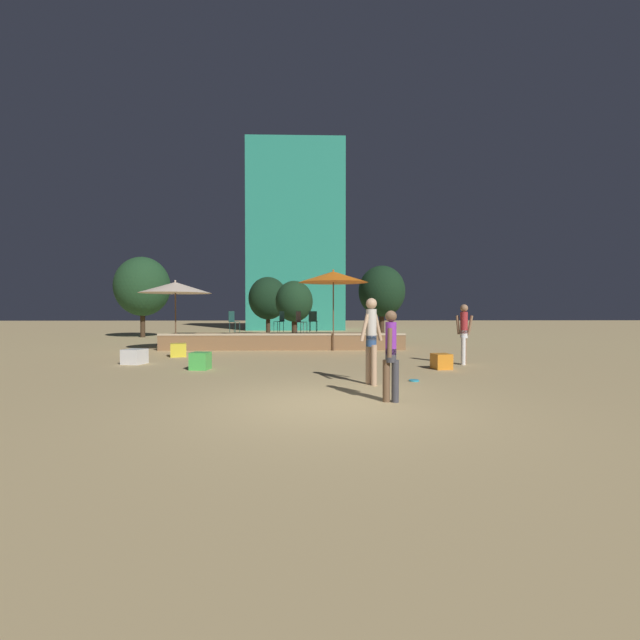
{
  "coord_description": "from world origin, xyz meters",
  "views": [
    {
      "loc": [
        -0.39,
        -7.39,
        1.64
      ],
      "look_at": [
        0.0,
        6.76,
        1.31
      ],
      "focal_mm": 24.0,
      "sensor_mm": 36.0,
      "label": 1
    }
  ],
  "objects_px": {
    "patio_umbrella_1": "(175,288)",
    "cube_seat_1": "(200,361)",
    "background_tree_0": "(142,287)",
    "person_1": "(371,336)",
    "cube_seat_0": "(178,350)",
    "person_2": "(391,353)",
    "patio_umbrella_0": "(333,277)",
    "cube_seat_2": "(135,357)",
    "bistro_chair_2": "(280,319)",
    "background_tree_3": "(294,302)",
    "cube_seat_3": "(441,361)",
    "bistro_chair_1": "(313,319)",
    "person_0": "(464,331)",
    "bistro_chair_3": "(233,320)",
    "background_tree_1": "(268,298)",
    "background_tree_2": "(382,291)",
    "bistro_chair_0": "(300,320)",
    "frisbee_disc": "(414,380)"
  },
  "relations": [
    {
      "from": "person_0",
      "to": "background_tree_0",
      "type": "relative_size",
      "value": 0.37
    },
    {
      "from": "person_1",
      "to": "cube_seat_0",
      "type": "bearing_deg",
      "value": 15.29
    },
    {
      "from": "person_0",
      "to": "cube_seat_0",
      "type": "bearing_deg",
      "value": 105.2
    },
    {
      "from": "cube_seat_3",
      "to": "background_tree_2",
      "type": "relative_size",
      "value": 0.14
    },
    {
      "from": "person_1",
      "to": "background_tree_3",
      "type": "distance_m",
      "value": 14.26
    },
    {
      "from": "cube_seat_0",
      "to": "bistro_chair_1",
      "type": "height_order",
      "value": "bistro_chair_1"
    },
    {
      "from": "cube_seat_0",
      "to": "bistro_chair_2",
      "type": "height_order",
      "value": "bistro_chair_2"
    },
    {
      "from": "cube_seat_0",
      "to": "bistro_chair_0",
      "type": "relative_size",
      "value": 0.74
    },
    {
      "from": "bistro_chair_3",
      "to": "background_tree_2",
      "type": "xyz_separation_m",
      "value": [
        7.1,
        4.03,
        1.39
      ]
    },
    {
      "from": "cube_seat_2",
      "to": "cube_seat_3",
      "type": "distance_m",
      "value": 9.09
    },
    {
      "from": "cube_seat_3",
      "to": "cube_seat_2",
      "type": "bearing_deg",
      "value": 171.39
    },
    {
      "from": "cube_seat_0",
      "to": "bistro_chair_3",
      "type": "height_order",
      "value": "bistro_chair_3"
    },
    {
      "from": "background_tree_1",
      "to": "background_tree_3",
      "type": "relative_size",
      "value": 1.17
    },
    {
      "from": "cube_seat_3",
      "to": "person_0",
      "type": "bearing_deg",
      "value": 43.99
    },
    {
      "from": "patio_umbrella_1",
      "to": "person_2",
      "type": "relative_size",
      "value": 1.75
    },
    {
      "from": "background_tree_0",
      "to": "person_0",
      "type": "bearing_deg",
      "value": -42.27
    },
    {
      "from": "person_1",
      "to": "cube_seat_1",
      "type": "bearing_deg",
      "value": 29.52
    },
    {
      "from": "patio_umbrella_1",
      "to": "patio_umbrella_0",
      "type": "bearing_deg",
      "value": -1.79
    },
    {
      "from": "cube_seat_2",
      "to": "person_1",
      "type": "xyz_separation_m",
      "value": [
        6.66,
        -3.8,
        0.84
      ]
    },
    {
      "from": "patio_umbrella_0",
      "to": "person_0",
      "type": "bearing_deg",
      "value": -51.06
    },
    {
      "from": "patio_umbrella_1",
      "to": "frisbee_disc",
      "type": "xyz_separation_m",
      "value": [
        7.8,
        -7.68,
        -2.53
      ]
    },
    {
      "from": "cube_seat_3",
      "to": "bistro_chair_1",
      "type": "distance_m",
      "value": 7.93
    },
    {
      "from": "cube_seat_1",
      "to": "person_1",
      "type": "relative_size",
      "value": 0.28
    },
    {
      "from": "person_1",
      "to": "background_tree_0",
      "type": "xyz_separation_m",
      "value": [
        -11.36,
        16.69,
        1.98
      ]
    },
    {
      "from": "person_1",
      "to": "person_2",
      "type": "bearing_deg",
      "value": 152.48
    },
    {
      "from": "person_0",
      "to": "person_2",
      "type": "relative_size",
      "value": 1.11
    },
    {
      "from": "patio_umbrella_1",
      "to": "cube_seat_1",
      "type": "relative_size",
      "value": 5.31
    },
    {
      "from": "person_1",
      "to": "bistro_chair_1",
      "type": "distance_m",
      "value": 9.56
    },
    {
      "from": "cube_seat_0",
      "to": "cube_seat_2",
      "type": "bearing_deg",
      "value": -109.48
    },
    {
      "from": "patio_umbrella_0",
      "to": "cube_seat_2",
      "type": "distance_m",
      "value": 8.0
    },
    {
      "from": "cube_seat_2",
      "to": "frisbee_disc",
      "type": "bearing_deg",
      "value": -23.63
    },
    {
      "from": "patio_umbrella_1",
      "to": "bistro_chair_3",
      "type": "height_order",
      "value": "patio_umbrella_1"
    },
    {
      "from": "patio_umbrella_1",
      "to": "bistro_chair_0",
      "type": "bearing_deg",
      "value": 5.34
    },
    {
      "from": "cube_seat_3",
      "to": "background_tree_2",
      "type": "height_order",
      "value": "background_tree_2"
    },
    {
      "from": "person_0",
      "to": "bistro_chair_2",
      "type": "bearing_deg",
      "value": 74.38
    },
    {
      "from": "cube_seat_3",
      "to": "bistro_chair_3",
      "type": "distance_m",
      "value": 9.67
    },
    {
      "from": "bistro_chair_2",
      "to": "background_tree_3",
      "type": "relative_size",
      "value": 0.28
    },
    {
      "from": "background_tree_3",
      "to": "cube_seat_1",
      "type": "bearing_deg",
      "value": -100.8
    },
    {
      "from": "cube_seat_1",
      "to": "bistro_chair_1",
      "type": "distance_m",
      "value": 7.72
    },
    {
      "from": "bistro_chair_3",
      "to": "background_tree_1",
      "type": "bearing_deg",
      "value": 25.17
    },
    {
      "from": "person_1",
      "to": "background_tree_1",
      "type": "distance_m",
      "value": 18.9
    },
    {
      "from": "background_tree_3",
      "to": "patio_umbrella_0",
      "type": "bearing_deg",
      "value": -73.86
    },
    {
      "from": "person_0",
      "to": "person_1",
      "type": "height_order",
      "value": "person_1"
    },
    {
      "from": "cube_seat_3",
      "to": "bistro_chair_1",
      "type": "height_order",
      "value": "bistro_chair_1"
    },
    {
      "from": "patio_umbrella_1",
      "to": "background_tree_0",
      "type": "distance_m",
      "value": 9.76
    },
    {
      "from": "person_0",
      "to": "bistro_chair_1",
      "type": "height_order",
      "value": "person_0"
    },
    {
      "from": "patio_umbrella_0",
      "to": "background_tree_3",
      "type": "distance_m",
      "value": 6.47
    },
    {
      "from": "cube_seat_0",
      "to": "background_tree_1",
      "type": "relative_size",
      "value": 0.18
    },
    {
      "from": "cube_seat_2",
      "to": "person_2",
      "type": "distance_m",
      "value": 8.77
    },
    {
      "from": "cube_seat_2",
      "to": "background_tree_0",
      "type": "distance_m",
      "value": 14.01
    }
  ]
}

